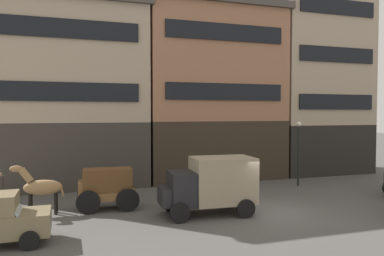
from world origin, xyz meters
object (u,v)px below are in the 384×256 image
fire_hydrant_curbside (174,186)px  streetlamp_curbside (299,144)px  pedestrian_officer (0,186)px  cargo_wagon (107,186)px  delivery_truck_far (211,184)px  draft_horse (41,187)px

fire_hydrant_curbside → streetlamp_curbside: bearing=-1.7°
pedestrian_officer → streetlamp_curbside: 17.36m
streetlamp_curbside → fire_hydrant_curbside: streetlamp_curbside is taller
cargo_wagon → fire_hydrant_curbside: (3.99, 2.45, -0.72)m
cargo_wagon → delivery_truck_far: 5.07m
delivery_truck_far → pedestrian_officer: size_ratio=2.47×
pedestrian_officer → fire_hydrant_curbside: bearing=-0.8°
pedestrian_officer → fire_hydrant_curbside: pedestrian_officer is taller
pedestrian_officer → streetlamp_curbside: (17.27, -0.36, 1.69)m
pedestrian_officer → fire_hydrant_curbside: (9.08, -0.12, -0.55)m
cargo_wagon → fire_hydrant_curbside: 4.74m
cargo_wagon → pedestrian_officer: 5.70m
cargo_wagon → streetlamp_curbside: bearing=10.3°
draft_horse → cargo_wagon: bearing=-0.0°
delivery_truck_far → fire_hydrant_curbside: size_ratio=5.34×
draft_horse → pedestrian_officer: draft_horse is taller
cargo_wagon → streetlamp_curbside: 12.48m
cargo_wagon → delivery_truck_far: bearing=-27.6°
cargo_wagon → draft_horse: bearing=180.0°
streetlamp_curbside → pedestrian_officer: bearing=178.8°
delivery_truck_far → fire_hydrant_curbside: (-0.49, 4.80, -1.00)m
cargo_wagon → fire_hydrant_curbside: bearing=31.5°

